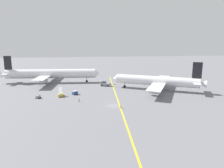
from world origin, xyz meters
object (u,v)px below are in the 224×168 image
object	(u,v)px
airliner_being_pushed	(157,81)
gse_gpu_cart_small	(38,97)
ground_crew_wing_walker_right	(79,99)
airliner_at_gate_left	(50,74)
gse_stair_truck_yellow	(61,94)
ground_crew_ramp_agent_by_cones	(121,106)
pushback_tug	(106,84)
gse_baggage_cart_trailing	(75,93)

from	to	relation	value
airliner_being_pushed	gse_gpu_cart_small	world-z (taller)	airliner_being_pushed
ground_crew_wing_walker_right	airliner_at_gate_left	bearing A→B (deg)	110.71
gse_stair_truck_yellow	ground_crew_ramp_agent_by_cones	size ratio (longest dim) A/B	2.82
gse_stair_truck_yellow	pushback_tug	bearing A→B (deg)	39.52
pushback_tug	airliner_being_pushed	bearing A→B (deg)	-29.81
airliner_being_pushed	ground_crew_ramp_agent_by_cones	size ratio (longest dim) A/B	26.17
gse_gpu_cart_small	gse_baggage_cart_trailing	distance (m)	16.62
pushback_tug	gse_gpu_cart_small	size ratio (longest dim) A/B	3.32
gse_baggage_cart_trailing	ground_crew_wing_walker_right	xyz separation A→B (m)	(1.87, -12.48, 0.06)
airliner_at_gate_left	gse_baggage_cart_trailing	bearing A→B (deg)	-65.09
pushback_tug	gse_stair_truck_yellow	bearing A→B (deg)	-140.48
airliner_at_gate_left	gse_gpu_cart_small	distance (m)	37.58
ground_crew_ramp_agent_by_cones	airliner_at_gate_left	bearing A→B (deg)	119.74
gse_stair_truck_yellow	airliner_being_pushed	bearing A→B (deg)	5.87
gse_gpu_cart_small	ground_crew_ramp_agent_by_cones	world-z (taller)	gse_gpu_cart_small
gse_baggage_cart_trailing	ground_crew_wing_walker_right	world-z (taller)	ground_crew_wing_walker_right
gse_gpu_cart_small	gse_stair_truck_yellow	size ratio (longest dim) A/B	0.53
airliner_at_gate_left	gse_stair_truck_yellow	bearing A→B (deg)	-75.97
gse_gpu_cart_small	ground_crew_wing_walker_right	bearing A→B (deg)	-24.69
gse_baggage_cart_trailing	airliner_at_gate_left	bearing A→B (deg)	114.91
pushback_tug	gse_baggage_cart_trailing	size ratio (longest dim) A/B	2.71
pushback_tug	ground_crew_ramp_agent_by_cones	bearing A→B (deg)	-89.61
gse_stair_truck_yellow	gse_gpu_cart_small	bearing A→B (deg)	-167.79
airliner_being_pushed	ground_crew_wing_walker_right	xyz separation A→B (m)	(-40.40, -15.33, -3.82)
ground_crew_ramp_agent_by_cones	airliner_being_pushed	bearing A→B (deg)	47.28
airliner_at_gate_left	ground_crew_ramp_agent_by_cones	xyz separation A→B (m)	(32.68, -57.19, -4.66)
airliner_being_pushed	gse_stair_truck_yellow	size ratio (longest dim) A/B	9.29
gse_baggage_cart_trailing	gse_stair_truck_yellow	bearing A→B (deg)	-161.65
ground_crew_wing_walker_right	ground_crew_ramp_agent_by_cones	xyz separation A→B (m)	(15.46, -11.67, -0.05)
airliner_at_gate_left	gse_baggage_cart_trailing	world-z (taller)	airliner_at_gate_left
gse_stair_truck_yellow	ground_crew_wing_walker_right	distance (m)	13.31
ground_crew_ramp_agent_by_cones	gse_stair_truck_yellow	bearing A→B (deg)	137.37
airliner_at_gate_left	pushback_tug	size ratio (longest dim) A/B	7.25
airliner_being_pushed	ground_crew_wing_walker_right	distance (m)	43.37
gse_gpu_cart_small	ground_crew_wing_walker_right	size ratio (longest dim) A/B	1.43
airliner_at_gate_left	pushback_tug	xyz separation A→B (m)	(32.40, -15.75, -4.26)
gse_stair_truck_yellow	airliner_at_gate_left	bearing A→B (deg)	104.03
airliner_being_pushed	gse_gpu_cart_small	size ratio (longest dim) A/B	17.41
gse_baggage_cart_trailing	ground_crew_wing_walker_right	size ratio (longest dim) A/B	1.75
airliner_being_pushed	gse_stair_truck_yellow	distance (m)	49.20
gse_gpu_cart_small	gse_baggage_cart_trailing	bearing A→B (deg)	14.75
pushback_tug	gse_baggage_cart_trailing	bearing A→B (deg)	-134.60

